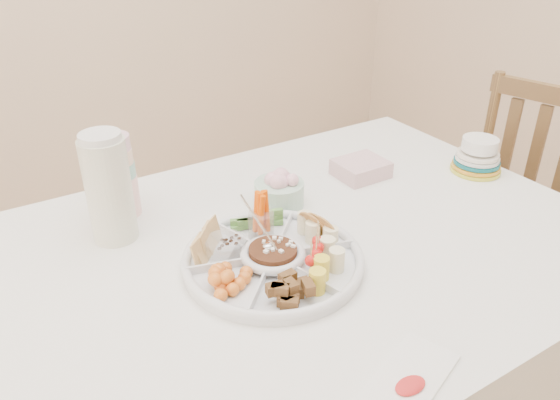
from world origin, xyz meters
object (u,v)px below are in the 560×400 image
dining_table (284,368)px  plate_stack (478,157)px  chair (499,238)px  thermos (108,187)px  party_tray (273,257)px

dining_table → plate_stack: plate_stack is taller
chair → thermos: 1.24m
chair → plate_stack: (-0.17, 0.02, 0.32)m
chair → thermos: thermos is taller
dining_table → thermos: 0.64m
party_tray → dining_table: bearing=38.5°
dining_table → plate_stack: bearing=3.3°
party_tray → thermos: thermos is taller
chair → party_tray: size_ratio=2.53×
thermos → plate_stack: thermos is taller
dining_table → party_tray: bearing=-141.5°
thermos → plate_stack: bearing=-11.7°
chair → thermos: bearing=154.6°
dining_table → thermos: thermos is taller
plate_stack → thermos: bearing=168.3°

